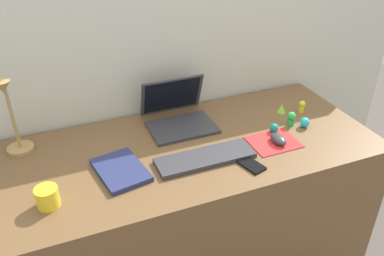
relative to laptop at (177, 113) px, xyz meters
name	(u,v)px	position (x,y,z in m)	size (l,w,h in m)	color
back_wall	(161,111)	(-0.02, 0.19, -0.08)	(2.84, 0.05, 1.42)	beige
desk	(190,210)	(-0.02, -0.21, -0.42)	(1.64, 0.71, 0.74)	brown
laptop	(177,113)	(0.00, 0.00, 0.00)	(0.30, 0.28, 0.21)	#333338
keyboard	(205,158)	(0.00, -0.33, -0.04)	(0.41, 0.13, 0.02)	#333338
mousepad	(274,142)	(0.33, -0.32, -0.05)	(0.21, 0.17, 0.00)	red
mouse	(278,139)	(0.34, -0.33, -0.03)	(0.06, 0.10, 0.03)	#333338
cell_phone	(250,164)	(0.15, -0.43, -0.05)	(0.06, 0.13, 0.01)	black
desk_lamp	(12,119)	(-0.70, 0.00, 0.11)	(0.11, 0.15, 0.35)	#A5844C
notebook_pad	(121,170)	(-0.34, -0.28, -0.04)	(0.17, 0.24, 0.02)	navy
coffee_mug	(47,197)	(-0.62, -0.37, -0.02)	(0.08, 0.08, 0.08)	yellow
toy_figurine_yellow	(302,106)	(0.60, -0.13, -0.02)	(0.03, 0.03, 0.06)	yellow
toy_figurine_green	(291,118)	(0.48, -0.22, -0.02)	(0.04, 0.04, 0.07)	green
toy_figurine_lime	(282,108)	(0.51, -0.10, -0.03)	(0.04, 0.04, 0.05)	#8CDB33
toy_figurine_teal	(274,128)	(0.38, -0.25, -0.03)	(0.04, 0.04, 0.04)	teal
toy_figurine_cyan	(305,122)	(0.53, -0.26, -0.03)	(0.04, 0.04, 0.05)	#28B7CC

